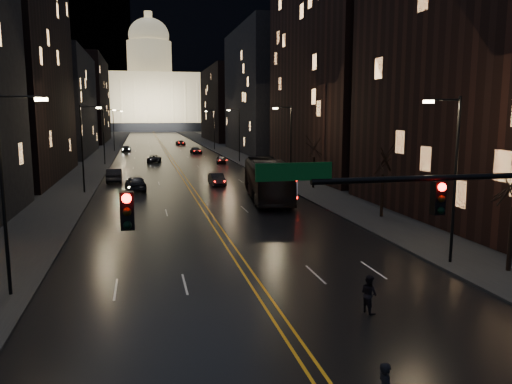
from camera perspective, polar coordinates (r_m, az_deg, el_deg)
road at (r=143.41m, az=-10.85°, el=5.50°), size 20.00×320.00×0.02m
sidewalk_left at (r=143.60m, az=-16.47°, el=5.33°), size 8.00×320.00×0.16m
sidewalk_right at (r=144.58m, az=-5.27°, el=5.68°), size 8.00×320.00×0.16m
center_line at (r=143.41m, az=-10.85°, el=5.51°), size 0.62×320.00×0.01m
building_left_mid at (r=69.22m, az=-26.83°, el=12.87°), size 12.00×30.00×28.00m
building_left_far at (r=106.32m, az=-21.76°, el=9.30°), size 12.00×34.00×20.00m
building_left_dist at (r=153.97m, az=-19.07°, el=9.87°), size 12.00×40.00×24.00m
building_right_near at (r=42.31m, az=26.01°, el=13.34°), size 12.00×26.00×24.00m
building_right_tall at (r=69.14m, az=9.96°, el=17.85°), size 12.00×30.00×38.00m
building_right_mid at (r=108.39m, az=1.10°, el=11.49°), size 12.00×34.00×26.00m
building_right_dist at (r=155.33m, az=-3.23°, el=9.95°), size 12.00×40.00×22.00m
mountain_ridge at (r=399.75m, az=-6.53°, el=17.02°), size 520.00×60.00×130.00m
capitol at (r=263.30m, az=-11.94°, el=10.67°), size 90.00×50.00×58.50m
traffic_signal at (r=17.34m, az=26.70°, el=-1.93°), size 17.29×0.45×7.00m
streetlamp_right_near at (r=28.19m, az=21.55°, el=2.18°), size 2.13×0.25×9.00m
streetlamp_left_near at (r=23.99m, az=-26.60°, el=0.79°), size 2.13×0.25×9.00m
streetlamp_right_mid at (r=55.50m, az=3.82°, el=5.78°), size 2.13×0.25×9.00m
streetlamp_left_mid at (r=53.49m, az=-19.08°, el=5.20°), size 2.13×0.25×9.00m
streetlamp_right_far at (r=84.65m, az=-2.04°, el=6.86°), size 2.13×0.25×9.00m
streetlamp_left_far at (r=83.35m, az=-16.90°, el=6.45°), size 2.13×0.25×9.00m
streetlamp_right_dist at (r=114.24m, az=-4.89°, el=7.35°), size 2.13×0.25×9.00m
streetlamp_left_dist at (r=113.28m, az=-15.87°, el=7.04°), size 2.13×0.25×9.00m
tree_right_mid at (r=39.63m, az=14.36°, el=3.48°), size 2.40×2.40×6.65m
tree_right_far at (r=54.31m, az=6.64°, el=5.08°), size 2.40×2.40×6.65m
bus at (r=47.46m, az=1.30°, el=1.40°), size 4.75×13.85×3.78m
oncoming_car_a at (r=54.57m, az=-13.61°, el=1.00°), size 2.53×5.02×1.64m
oncoming_car_b at (r=62.17m, az=-15.88°, el=1.85°), size 1.81×5.05×1.66m
oncoming_car_c at (r=86.23m, az=-11.55°, el=3.76°), size 2.66×4.82×1.28m
oncoming_car_d at (r=112.03m, az=-14.63°, el=4.81°), size 2.10×4.70×1.34m
receding_car_a at (r=57.11m, az=-4.49°, el=1.44°), size 1.59×4.27×1.39m
receding_car_b at (r=82.31m, az=-4.00°, el=3.70°), size 2.02×4.03×1.32m
receding_car_c at (r=103.52m, az=-6.88°, el=4.71°), size 2.34×4.73×1.32m
receding_car_d at (r=133.45m, az=-8.61°, el=5.59°), size 2.49×4.69×1.26m
pedestrian_b at (r=21.31m, az=12.79°, el=-11.29°), size 0.62×0.86×1.60m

